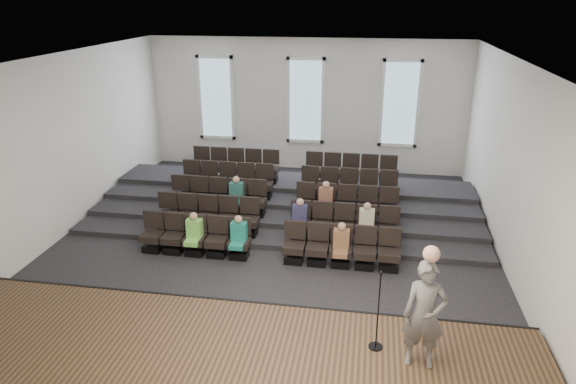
% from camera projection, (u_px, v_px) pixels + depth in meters
% --- Properties ---
extents(ground, '(14.00, 14.00, 0.00)m').
position_uv_depth(ground, '(271.00, 249.00, 13.94)').
color(ground, black).
rests_on(ground, ground).
extents(ceiling, '(12.00, 14.00, 0.02)m').
position_uv_depth(ceiling, '(268.00, 60.00, 12.13)').
color(ceiling, white).
rests_on(ceiling, ground).
extents(wall_back, '(12.00, 0.04, 5.00)m').
position_uv_depth(wall_back, '(306.00, 106.00, 19.49)').
color(wall_back, white).
rests_on(wall_back, ground).
extents(wall_front, '(12.00, 0.04, 5.00)m').
position_uv_depth(wall_front, '(163.00, 327.00, 6.58)').
color(wall_front, white).
rests_on(wall_front, ground).
extents(wall_left, '(0.04, 14.00, 5.00)m').
position_uv_depth(wall_left, '(53.00, 150.00, 13.95)').
color(wall_left, white).
rests_on(wall_left, ground).
extents(wall_right, '(0.04, 14.00, 5.00)m').
position_uv_depth(wall_right, '(519.00, 174.00, 12.12)').
color(wall_right, white).
rests_on(wall_right, ground).
extents(stage, '(11.80, 3.60, 0.50)m').
position_uv_depth(stage, '(216.00, 368.00, 9.16)').
color(stage, '#513C22').
rests_on(stage, ground).
extents(stage_lip, '(11.80, 0.06, 0.52)m').
position_uv_depth(stage_lip, '(240.00, 311.00, 10.79)').
color(stage_lip, black).
rests_on(stage_lip, ground).
extents(risers, '(11.80, 4.80, 0.60)m').
position_uv_depth(risers, '(290.00, 199.00, 16.79)').
color(risers, black).
rests_on(risers, ground).
extents(seating_rows, '(6.80, 4.70, 1.67)m').
position_uv_depth(seating_rows, '(281.00, 204.00, 15.11)').
color(seating_rows, black).
rests_on(seating_rows, ground).
extents(windows, '(8.44, 0.10, 3.24)m').
position_uv_depth(windows, '(306.00, 101.00, 19.36)').
color(windows, white).
rests_on(windows, wall_back).
extents(audience, '(4.85, 2.64, 1.10)m').
position_uv_depth(audience, '(286.00, 218.00, 13.87)').
color(audience, '#76CB51').
rests_on(audience, seating_rows).
extents(speaker, '(0.72, 0.48, 1.96)m').
position_uv_depth(speaker, '(425.00, 315.00, 8.55)').
color(speaker, '#5C5A57').
rests_on(speaker, stage).
extents(mic_stand, '(0.26, 0.26, 1.58)m').
position_uv_depth(mic_stand, '(377.00, 325.00, 9.14)').
color(mic_stand, black).
rests_on(mic_stand, stage).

